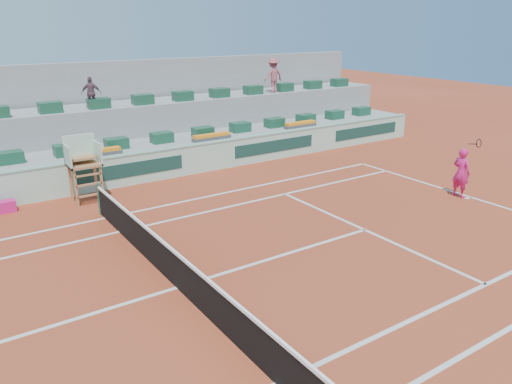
% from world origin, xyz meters
% --- Properties ---
extents(ground, '(90.00, 90.00, 0.00)m').
position_xyz_m(ground, '(0.00, 0.00, 0.00)').
color(ground, maroon).
rests_on(ground, ground).
extents(seating_tier_lower, '(36.00, 4.00, 1.20)m').
position_xyz_m(seating_tier_lower, '(0.00, 10.70, 0.60)').
color(seating_tier_lower, '#999896').
rests_on(seating_tier_lower, ground).
extents(seating_tier_upper, '(36.00, 2.40, 2.60)m').
position_xyz_m(seating_tier_upper, '(0.00, 12.30, 1.30)').
color(seating_tier_upper, '#999896').
rests_on(seating_tier_upper, ground).
extents(stadium_back_wall, '(36.00, 0.40, 4.40)m').
position_xyz_m(stadium_back_wall, '(0.00, 13.90, 2.20)').
color(stadium_back_wall, '#999896').
rests_on(stadium_back_wall, ground).
extents(player_bag, '(0.89, 0.40, 0.40)m').
position_xyz_m(player_bag, '(-2.75, 7.93, 0.20)').
color(player_bag, '#D31B72').
rests_on(player_bag, ground).
extents(spectator_mid, '(0.87, 0.62, 1.37)m').
position_xyz_m(spectator_mid, '(1.69, 11.56, 3.29)').
color(spectator_mid, '#694652').
rests_on(spectator_mid, seating_tier_upper).
extents(spectator_right, '(1.20, 0.74, 1.78)m').
position_xyz_m(spectator_right, '(11.23, 11.66, 3.49)').
color(spectator_right, '#A25159').
rests_on(spectator_right, seating_tier_upper).
extents(court_lines, '(23.89, 11.09, 0.01)m').
position_xyz_m(court_lines, '(0.00, 0.00, 0.01)').
color(court_lines, silver).
rests_on(court_lines, ground).
extents(tennis_net, '(0.10, 11.97, 1.10)m').
position_xyz_m(tennis_net, '(0.00, 0.00, 0.53)').
color(tennis_net, black).
rests_on(tennis_net, ground).
extents(advertising_hoarding, '(36.00, 0.34, 1.26)m').
position_xyz_m(advertising_hoarding, '(0.02, 8.50, 0.63)').
color(advertising_hoarding, '#ACD8BE').
rests_on(advertising_hoarding, ground).
extents(umpire_chair, '(1.10, 0.90, 2.40)m').
position_xyz_m(umpire_chair, '(0.00, 7.50, 1.54)').
color(umpire_chair, '#9E673C').
rests_on(umpire_chair, ground).
extents(seat_row_lower, '(32.90, 0.60, 0.44)m').
position_xyz_m(seat_row_lower, '(0.00, 9.80, 1.42)').
color(seat_row_lower, '#184A32').
rests_on(seat_row_lower, seating_tier_lower).
extents(seat_row_upper, '(32.90, 0.60, 0.44)m').
position_xyz_m(seat_row_upper, '(0.00, 11.70, 2.82)').
color(seat_row_upper, '#184A32').
rests_on(seat_row_upper, seating_tier_upper).
extents(flower_planters, '(26.80, 0.36, 0.28)m').
position_xyz_m(flower_planters, '(-1.50, 9.00, 1.33)').
color(flower_planters, '#4C4C4C').
rests_on(flower_planters, seating_tier_lower).
extents(tennis_player, '(0.46, 0.90, 2.28)m').
position_xyz_m(tennis_player, '(11.59, 0.32, 0.93)').
color(tennis_player, '#D31B72').
rests_on(tennis_player, ground).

